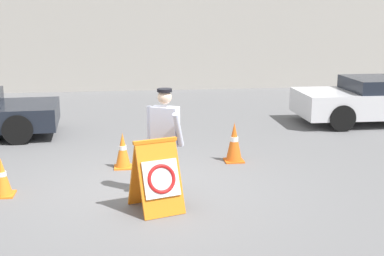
# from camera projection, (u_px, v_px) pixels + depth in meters

# --- Properties ---
(ground_plane) EXTENTS (90.00, 90.00, 0.00)m
(ground_plane) POSITION_uv_depth(u_px,v_px,m) (151.00, 189.00, 9.08)
(ground_plane) COLOR slate
(perimeter_wall) EXTENTS (36.00, 0.30, 3.74)m
(perimeter_wall) POSITION_uv_depth(u_px,v_px,m) (133.00, 45.00, 19.49)
(perimeter_wall) COLOR #ADA8A0
(perimeter_wall) RESTS_ON ground_plane
(building_block) EXTENTS (8.74, 5.90, 6.26)m
(building_block) POSITION_uv_depth(u_px,v_px,m) (42.00, 4.00, 23.53)
(building_block) COLOR #B2ADA3
(building_block) RESTS_ON ground_plane
(barricade_sign) EXTENTS (0.86, 0.93, 1.10)m
(barricade_sign) POSITION_uv_depth(u_px,v_px,m) (157.00, 176.00, 8.01)
(barricade_sign) COLOR orange
(barricade_sign) RESTS_ON ground_plane
(security_guard) EXTENTS (0.59, 0.58, 1.77)m
(security_guard) POSITION_uv_depth(u_px,v_px,m) (165.00, 137.00, 8.56)
(security_guard) COLOR #514C42
(security_guard) RESTS_ON ground_plane
(traffic_cone_near) EXTENTS (0.37, 0.37, 0.64)m
(traffic_cone_near) POSITION_uv_depth(u_px,v_px,m) (2.00, 177.00, 8.68)
(traffic_cone_near) COLOR orange
(traffic_cone_near) RESTS_ON ground_plane
(traffic_cone_mid) EXTENTS (0.38, 0.38, 0.80)m
(traffic_cone_mid) POSITION_uv_depth(u_px,v_px,m) (234.00, 142.00, 10.61)
(traffic_cone_mid) COLOR orange
(traffic_cone_mid) RESTS_ON ground_plane
(traffic_cone_far) EXTENTS (0.34, 0.34, 0.69)m
(traffic_cone_far) POSITION_uv_depth(u_px,v_px,m) (123.00, 151.00, 10.19)
(traffic_cone_far) COLOR orange
(traffic_cone_far) RESTS_ON ground_plane
(parked_car_far_side) EXTENTS (4.27, 1.96, 1.21)m
(parked_car_far_side) POSITION_uv_depth(u_px,v_px,m) (379.00, 100.00, 14.15)
(parked_car_far_side) COLOR black
(parked_car_far_side) RESTS_ON ground_plane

